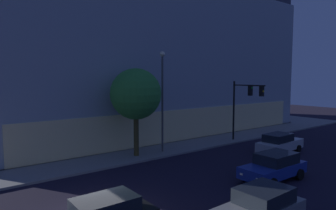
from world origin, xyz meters
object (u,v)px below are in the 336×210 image
at_px(modern_building, 129,55).
at_px(street_lamp_sidewalk, 162,89).
at_px(car_silver, 280,143).
at_px(sidewalk_tree, 136,94).
at_px(traffic_light_far_corner, 245,99).
at_px(car_grey, 261,208).
at_px(car_blue, 274,166).

bearing_deg(modern_building, street_lamp_sidewalk, -109.91).
bearing_deg(car_silver, sidewalk_tree, 148.66).
relative_size(traffic_light_far_corner, street_lamp_sidewalk, 0.70).
relative_size(traffic_light_far_corner, car_grey, 1.40).
distance_m(modern_building, sidewalk_tree, 16.42).
bearing_deg(sidewalk_tree, car_blue, -67.95).
height_order(street_lamp_sidewalk, car_grey, street_lamp_sidewalk).
height_order(sidewalk_tree, car_grey, sidewalk_tree).
bearing_deg(car_grey, traffic_light_far_corner, 40.66).
bearing_deg(car_blue, car_grey, -151.24).
relative_size(modern_building, traffic_light_far_corner, 6.41).
bearing_deg(car_blue, street_lamp_sidewalk, 98.96).
distance_m(modern_building, car_silver, 21.91).
bearing_deg(car_grey, car_blue, 28.76).
height_order(modern_building, car_grey, modern_building).
height_order(traffic_light_far_corner, street_lamp_sidewalk, street_lamp_sidewalk).
bearing_deg(car_blue, car_silver, 29.76).
bearing_deg(car_silver, modern_building, 97.19).
distance_m(street_lamp_sidewalk, car_grey, 14.08).
distance_m(traffic_light_far_corner, car_grey, 17.11).
distance_m(street_lamp_sidewalk, car_silver, 10.68).
height_order(car_blue, car_silver, car_silver).
relative_size(modern_building, car_grey, 8.98).
distance_m(modern_building, car_blue, 25.32).
height_order(modern_building, traffic_light_far_corner, modern_building).
relative_size(sidewalk_tree, car_blue, 1.51).
relative_size(modern_building, street_lamp_sidewalk, 4.49).
distance_m(traffic_light_far_corner, sidewalk_tree, 11.04).
distance_m(car_grey, car_blue, 6.61).
xyz_separation_m(traffic_light_far_corner, car_blue, (-6.94, -7.75, -3.38)).
distance_m(street_lamp_sidewalk, car_blue, 10.57).
bearing_deg(car_silver, car_grey, -150.72).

